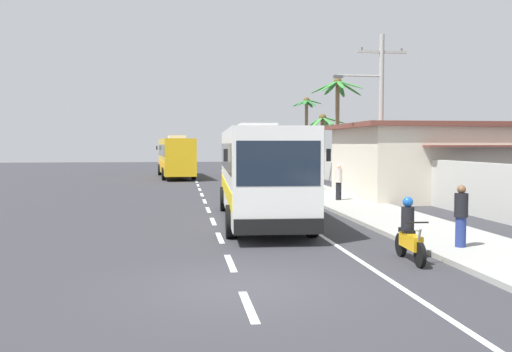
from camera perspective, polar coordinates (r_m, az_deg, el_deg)
name	(u,v)px	position (r m, az deg, el deg)	size (l,w,h in m)	color
ground_plane	(240,286)	(11.70, -1.62, -11.14)	(160.00, 160.00, 0.00)	#303035
sidewalk_kerb	(384,216)	(22.89, 12.86, -3.93)	(3.20, 90.00, 0.14)	#999993
lane_markings	(250,207)	(26.02, -0.59, -3.14)	(3.38, 71.00, 0.01)	white
boundary_wall	(431,182)	(27.94, 17.32, -0.61)	(0.24, 60.00, 2.18)	#B2B2AD
coach_bus_foreground	(260,170)	(21.22, 0.40, 0.63)	(3.37, 11.24, 3.71)	white
coach_bus_far_lane	(176,156)	(48.86, -8.15, 2.04)	(3.55, 11.76, 3.62)	gold
motorcycle_beside_bus	(409,235)	(14.50, 15.30, -5.81)	(0.56, 1.96, 1.60)	black
pedestrian_near_kerb	(339,181)	(28.03, 8.39, -0.54)	(0.36, 0.36, 1.76)	black
pedestrian_midwalk	(313,177)	(34.00, 5.85, -0.06)	(0.36, 0.36, 1.55)	gold
pedestrian_far_walk	(461,215)	(16.08, 20.09, -3.70)	(0.36, 0.36, 1.67)	navy
utility_pole_mid	(379,112)	(28.38, 12.40, 6.37)	(3.67, 0.24, 8.25)	#9E9E99
palm_nearest	(306,120)	(51.90, 5.13, 5.67)	(2.67, 2.71, 7.19)	brown
palm_second	(323,134)	(42.42, 6.81, 4.25)	(3.27, 3.30, 5.16)	brown
palm_third	(338,106)	(40.04, 8.28, 7.01)	(3.71, 3.92, 7.56)	brown
roadside_building	(480,160)	(33.14, 21.76, 1.48)	(15.39, 8.90, 3.98)	beige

